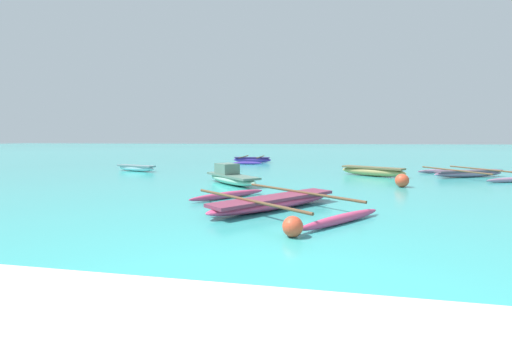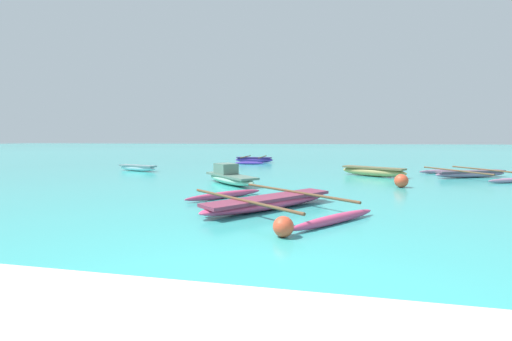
{
  "view_description": "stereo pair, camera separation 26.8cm",
  "coord_description": "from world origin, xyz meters",
  "px_view_note": "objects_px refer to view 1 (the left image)",
  "views": [
    {
      "loc": [
        0.62,
        -2.62,
        1.75
      ],
      "look_at": [
        -2.45,
        13.34,
        0.25
      ],
      "focal_mm": 24.0,
      "sensor_mm": 36.0,
      "label": 1
    },
    {
      "loc": [
        0.88,
        -2.57,
        1.75
      ],
      "look_at": [
        -2.45,
        13.34,
        0.25
      ],
      "focal_mm": 24.0,
      "sensor_mm": 36.0,
      "label": 2
    }
  ],
  "objects_px": {
    "moored_boat_3": "(469,173)",
    "mooring_buoy_0": "(402,180)",
    "moored_boat_0": "(231,177)",
    "moored_boat_4": "(275,202)",
    "mooring_buoy_1": "(293,226)",
    "moored_boat_1": "(372,171)",
    "moored_boat_2": "(252,160)",
    "moored_boat_5": "(136,168)"
  },
  "relations": [
    {
      "from": "moored_boat_4",
      "to": "moored_boat_5",
      "type": "relative_size",
      "value": 1.83
    },
    {
      "from": "moored_boat_0",
      "to": "mooring_buoy_0",
      "type": "height_order",
      "value": "moored_boat_0"
    },
    {
      "from": "mooring_buoy_1",
      "to": "moored_boat_0",
      "type": "bearing_deg",
      "value": 113.59
    },
    {
      "from": "moored_boat_4",
      "to": "moored_boat_1",
      "type": "bearing_deg",
      "value": 15.97
    },
    {
      "from": "mooring_buoy_1",
      "to": "mooring_buoy_0",
      "type": "bearing_deg",
      "value": 64.64
    },
    {
      "from": "moored_boat_1",
      "to": "moored_boat_0",
      "type": "bearing_deg",
      "value": -112.16
    },
    {
      "from": "moored_boat_4",
      "to": "mooring_buoy_0",
      "type": "relative_size",
      "value": 10.16
    },
    {
      "from": "mooring_buoy_0",
      "to": "moored_boat_4",
      "type": "bearing_deg",
      "value": -130.42
    },
    {
      "from": "moored_boat_1",
      "to": "moored_boat_2",
      "type": "xyz_separation_m",
      "value": [
        -7.44,
        7.92,
        -0.03
      ]
    },
    {
      "from": "moored_boat_0",
      "to": "moored_boat_2",
      "type": "height_order",
      "value": "moored_boat_0"
    },
    {
      "from": "moored_boat_2",
      "to": "moored_boat_4",
      "type": "relative_size",
      "value": 0.77
    },
    {
      "from": "moored_boat_0",
      "to": "mooring_buoy_1",
      "type": "distance_m",
      "value": 7.43
    },
    {
      "from": "moored_boat_5",
      "to": "mooring_buoy_0",
      "type": "relative_size",
      "value": 5.54
    },
    {
      "from": "moored_boat_4",
      "to": "mooring_buoy_1",
      "type": "distance_m",
      "value": 2.49
    },
    {
      "from": "moored_boat_2",
      "to": "moored_boat_3",
      "type": "relative_size",
      "value": 0.81
    },
    {
      "from": "moored_boat_2",
      "to": "mooring_buoy_0",
      "type": "height_order",
      "value": "mooring_buoy_0"
    },
    {
      "from": "moored_boat_1",
      "to": "moored_boat_4",
      "type": "relative_size",
      "value": 0.6
    },
    {
      "from": "moored_boat_3",
      "to": "moored_boat_5",
      "type": "bearing_deg",
      "value": 155.88
    },
    {
      "from": "moored_boat_4",
      "to": "mooring_buoy_0",
      "type": "height_order",
      "value": "mooring_buoy_0"
    },
    {
      "from": "mooring_buoy_0",
      "to": "mooring_buoy_1",
      "type": "xyz_separation_m",
      "value": [
        -3.38,
        -7.14,
        -0.05
      ]
    },
    {
      "from": "mooring_buoy_1",
      "to": "moored_boat_1",
      "type": "bearing_deg",
      "value": 75.21
    },
    {
      "from": "moored_boat_5",
      "to": "moored_boat_3",
      "type": "bearing_deg",
      "value": 18.62
    },
    {
      "from": "mooring_buoy_0",
      "to": "mooring_buoy_1",
      "type": "height_order",
      "value": "mooring_buoy_0"
    },
    {
      "from": "moored_boat_5",
      "to": "moored_boat_1",
      "type": "bearing_deg",
      "value": 17.22
    },
    {
      "from": "moored_boat_3",
      "to": "moored_boat_4",
      "type": "bearing_deg",
      "value": -156.47
    },
    {
      "from": "moored_boat_3",
      "to": "mooring_buoy_0",
      "type": "bearing_deg",
      "value": -157.78
    },
    {
      "from": "moored_boat_1",
      "to": "mooring_buoy_0",
      "type": "height_order",
      "value": "mooring_buoy_0"
    },
    {
      "from": "moored_boat_0",
      "to": "moored_boat_3",
      "type": "relative_size",
      "value": 0.63
    },
    {
      "from": "moored_boat_2",
      "to": "moored_boat_0",
      "type": "bearing_deg",
      "value": -83.99
    },
    {
      "from": "moored_boat_1",
      "to": "moored_boat_2",
      "type": "distance_m",
      "value": 10.87
    },
    {
      "from": "moored_boat_0",
      "to": "moored_boat_2",
      "type": "distance_m",
      "value": 12.07
    },
    {
      "from": "moored_boat_2",
      "to": "moored_boat_4",
      "type": "xyz_separation_m",
      "value": [
        3.93,
        -16.35,
        -0.05
      ]
    },
    {
      "from": "moored_boat_2",
      "to": "mooring_buoy_1",
      "type": "relative_size",
      "value": 10.08
    },
    {
      "from": "moored_boat_1",
      "to": "mooring_buoy_1",
      "type": "xyz_separation_m",
      "value": [
        -2.86,
        -10.84,
        -0.05
      ]
    },
    {
      "from": "moored_boat_4",
      "to": "moored_boat_5",
      "type": "height_order",
      "value": "moored_boat_4"
    },
    {
      "from": "moored_boat_1",
      "to": "moored_boat_3",
      "type": "height_order",
      "value": "moored_boat_1"
    },
    {
      "from": "moored_boat_3",
      "to": "mooring_buoy_1",
      "type": "xyz_separation_m",
      "value": [
        -7.15,
        -11.2,
        0.02
      ]
    },
    {
      "from": "moored_boat_5",
      "to": "moored_boat_2",
      "type": "bearing_deg",
      "value": 75.85
    },
    {
      "from": "moored_boat_3",
      "to": "moored_boat_5",
      "type": "distance_m",
      "value": 16.6
    },
    {
      "from": "moored_boat_2",
      "to": "moored_boat_3",
      "type": "distance_m",
      "value": 13.96
    },
    {
      "from": "moored_boat_3",
      "to": "moored_boat_4",
      "type": "height_order",
      "value": "moored_boat_3"
    },
    {
      "from": "moored_boat_3",
      "to": "mooring_buoy_0",
      "type": "relative_size",
      "value": 9.65
    }
  ]
}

